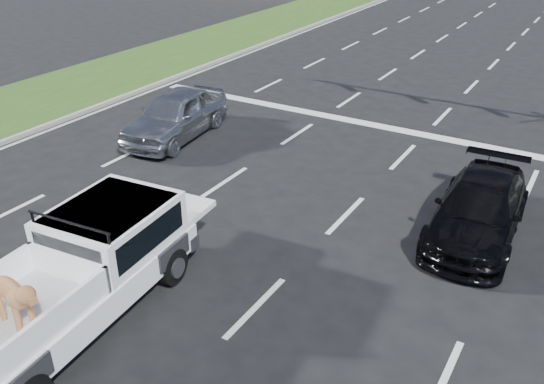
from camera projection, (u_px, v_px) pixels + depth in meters
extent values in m
plane|color=black|center=(181.00, 278.00, 11.42)|extent=(160.00, 160.00, 0.00)
cube|color=silver|center=(171.00, 133.00, 18.38)|extent=(0.12, 60.00, 0.01)
cube|color=silver|center=(264.00, 156.00, 16.79)|extent=(0.12, 60.00, 0.01)
cube|color=silver|center=(377.00, 183.00, 15.19)|extent=(0.12, 60.00, 0.01)
cube|color=silver|center=(516.00, 217.00, 13.59)|extent=(0.12, 60.00, 0.01)
cube|color=silver|center=(92.00, 114.00, 20.00)|extent=(0.15, 60.00, 0.01)
cube|color=silver|center=(373.00, 125.00, 19.03)|extent=(17.00, 0.45, 0.01)
cube|color=#254716|center=(40.00, 100.00, 21.22)|extent=(5.00, 60.00, 0.10)
cube|color=gray|center=(87.00, 111.00, 20.09)|extent=(0.15, 60.00, 0.14)
cylinder|color=black|center=(102.00, 245.00, 11.81)|extent=(0.34, 0.77, 0.75)
cylinder|color=black|center=(171.00, 266.00, 11.15)|extent=(0.34, 0.77, 0.75)
cube|color=white|center=(70.00, 293.00, 9.94)|extent=(2.33, 5.35, 0.51)
cube|color=white|center=(112.00, 227.00, 10.61)|extent=(2.00, 2.41, 0.84)
cube|color=black|center=(68.00, 256.00, 9.71)|extent=(1.52, 0.17, 0.61)
cylinder|color=black|center=(68.00, 222.00, 9.54)|extent=(1.76, 0.21, 0.05)
cube|color=black|center=(15.00, 323.00, 8.92)|extent=(1.97, 2.65, 0.06)
cube|color=white|center=(52.00, 324.00, 8.46)|extent=(0.30, 2.50, 0.51)
imported|color=#ABADB2|center=(176.00, 115.00, 17.79)|extent=(2.22, 4.46, 1.46)
imported|color=black|center=(479.00, 210.00, 12.61)|extent=(1.96, 4.42, 1.26)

